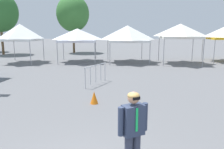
{
  "coord_description": "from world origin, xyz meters",
  "views": [
    {
      "loc": [
        0.45,
        -3.28,
        2.92
      ],
      "look_at": [
        0.43,
        4.72,
        1.3
      ],
      "focal_mm": 35.59,
      "sensor_mm": 36.0,
      "label": 1
    }
  ],
  "objects": [
    {
      "name": "canopy_tent_far_left",
      "position": [
        -2.68,
        17.1,
        2.42
      ],
      "size": [
        3.5,
        3.5,
        3.02
      ],
      "color": "#9E9EA3",
      "rests_on": "ground"
    },
    {
      "name": "canopy_tent_behind_left",
      "position": [
        -7.61,
        16.5,
        2.68
      ],
      "size": [
        3.25,
        3.25,
        3.41
      ],
      "color": "#9E9EA3",
      "rests_on": "ground"
    },
    {
      "name": "traffic_cone_lot_center",
      "position": [
        -0.27,
        5.24,
        0.25
      ],
      "size": [
        0.32,
        0.32,
        0.5
      ],
      "primitive_type": "cone",
      "color": "orange",
      "rests_on": "ground"
    },
    {
      "name": "person_foreground",
      "position": [
        0.85,
        0.72,
        1.03
      ],
      "size": [
        0.59,
        0.4,
        1.78
      ],
      "color": "#33384C",
      "rests_on": "ground"
    },
    {
      "name": "tree_behind_tents_center",
      "position": [
        -4.43,
        25.22,
        4.87
      ],
      "size": [
        4.05,
        4.05,
        7.1
      ],
      "color": "brown",
      "rests_on": "ground"
    },
    {
      "name": "crowd_barrier_mid_lot",
      "position": [
        -0.42,
        8.41,
        0.75
      ],
      "size": [
        1.03,
        1.88,
        1.08
      ],
      "color": "#B7BABF",
      "rests_on": "ground"
    },
    {
      "name": "canopy_tent_center",
      "position": [
        1.83,
        16.84,
        2.56
      ],
      "size": [
        3.77,
        3.77,
        3.28
      ],
      "color": "#9E9EA3",
      "rests_on": "ground"
    },
    {
      "name": "tree_behind_tents_left",
      "position": [
        -12.51,
        23.14,
        4.9
      ],
      "size": [
        4.14,
        4.14,
        7.19
      ],
      "color": "brown",
      "rests_on": "ground"
    },
    {
      "name": "canopy_tent_far_right",
      "position": [
        6.29,
        15.99,
        2.79
      ],
      "size": [
        3.51,
        3.51,
        3.41
      ],
      "color": "#9E9EA3",
      "rests_on": "ground"
    }
  ]
}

